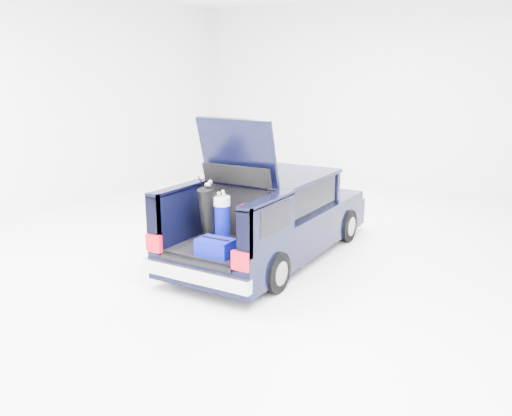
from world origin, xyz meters
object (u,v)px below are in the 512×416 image
Objects in this scene: car at (274,218)px; red_suitcase at (251,224)px; black_golf_bag at (209,215)px; blue_duffel at (215,247)px; blue_golf_bag at (222,220)px.

car reaches higher than red_suitcase.
black_golf_bag is 1.85× the size of blue_duffel.
car is at bearing 106.77° from blue_golf_bag.
red_suitcase is 0.80m from blue_duffel.
red_suitcase is 1.17× the size of blue_duffel.
black_golf_bag is at bearing -100.46° from car.
black_golf_bag is at bearing 132.19° from blue_duffel.
blue_golf_bag reaches higher than red_suitcase.
black_golf_bag is at bearing -152.06° from blue_golf_bag.
car reaches higher than black_golf_bag.
red_suitcase is 0.63× the size of black_golf_bag.
red_suitcase is 0.45m from blue_golf_bag.
car is 4.84× the size of black_golf_bag.
black_golf_bag is 0.69m from blue_duffel.
red_suitcase is (0.26, -1.19, 0.21)m from car.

